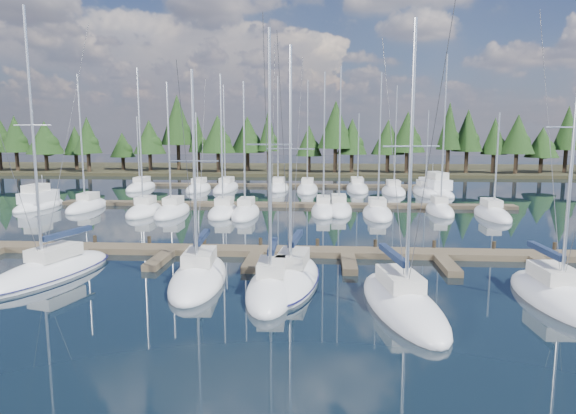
# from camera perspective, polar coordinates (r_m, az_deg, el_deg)

# --- Properties ---
(ground) EXTENTS (260.00, 260.00, 0.00)m
(ground) POSITION_cam_1_polar(r_m,az_deg,el_deg) (46.99, -1.40, -1.74)
(ground) COLOR black
(ground) RESTS_ON ground
(far_shore) EXTENTS (220.00, 30.00, 0.60)m
(far_shore) POSITION_cam_1_polar(r_m,az_deg,el_deg) (106.42, 1.68, 4.19)
(far_shore) COLOR #2D2A19
(far_shore) RESTS_ON ground
(main_dock) EXTENTS (44.00, 6.13, 0.90)m
(main_dock) POSITION_cam_1_polar(r_m,az_deg,el_deg) (34.65, -3.40, -5.13)
(main_dock) COLOR brown
(main_dock) RESTS_ON ground
(back_docks) EXTENTS (50.00, 21.80, 0.40)m
(back_docks) POSITION_cam_1_polar(r_m,az_deg,el_deg) (66.26, 0.21, 1.45)
(back_docks) COLOR brown
(back_docks) RESTS_ON ground
(front_sailboat_1) EXTENTS (5.48, 10.16, 15.72)m
(front_sailboat_1) POSITION_cam_1_polar(r_m,az_deg,el_deg) (32.91, -24.93, -6.52)
(front_sailboat_1) COLOR silver
(front_sailboat_1) RESTS_ON ground
(front_sailboat_2) EXTENTS (3.54, 8.91, 12.30)m
(front_sailboat_2) POSITION_cam_1_polar(r_m,az_deg,el_deg) (29.21, -9.89, -7.71)
(front_sailboat_2) COLOR silver
(front_sailboat_2) RESTS_ON ground
(front_sailboat_3) EXTENTS (2.71, 7.63, 13.98)m
(front_sailboat_3) POSITION_cam_1_polar(r_m,az_deg,el_deg) (26.79, -1.89, -9.03)
(front_sailboat_3) COLOR silver
(front_sailboat_3) RESTS_ON ground
(front_sailboat_4) EXTENTS (3.74, 9.46, 13.48)m
(front_sailboat_4) POSITION_cam_1_polar(r_m,az_deg,el_deg) (28.53, 0.41, -7.97)
(front_sailboat_4) COLOR silver
(front_sailboat_4) RESTS_ON ground
(front_sailboat_5) EXTENTS (4.42, 9.95, 13.95)m
(front_sailboat_5) POSITION_cam_1_polar(r_m,az_deg,el_deg) (25.25, 12.55, -10.39)
(front_sailboat_5) COLOR silver
(front_sailboat_5) RESTS_ON ground
(front_sailboat_6) EXTENTS (3.36, 8.45, 15.47)m
(front_sailboat_6) POSITION_cam_1_polar(r_m,az_deg,el_deg) (28.87, 27.62, -8.73)
(front_sailboat_6) COLOR silver
(front_sailboat_6) RESTS_ON ground
(back_sailboat_rows) EXTENTS (45.39, 32.87, 16.49)m
(back_sailboat_rows) POSITION_cam_1_polar(r_m,az_deg,el_deg) (62.14, -0.03, 1.04)
(back_sailboat_rows) COLOR silver
(back_sailboat_rows) RESTS_ON ground
(motor_yacht_left) EXTENTS (3.13, 8.61, 4.25)m
(motor_yacht_left) POSITION_cam_1_polar(r_m,az_deg,el_deg) (62.13, -25.93, 0.37)
(motor_yacht_left) COLOR silver
(motor_yacht_left) RESTS_ON ground
(motor_yacht_right) EXTENTS (5.10, 10.21, 4.89)m
(motor_yacht_right) POSITION_cam_1_polar(r_m,az_deg,el_deg) (70.36, 16.01, 1.81)
(motor_yacht_right) COLOR silver
(motor_yacht_right) RESTS_ON ground
(tree_line) EXTENTS (185.15, 11.58, 14.59)m
(tree_line) POSITION_cam_1_polar(r_m,az_deg,el_deg) (96.54, 0.02, 8.01)
(tree_line) COLOR black
(tree_line) RESTS_ON far_shore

